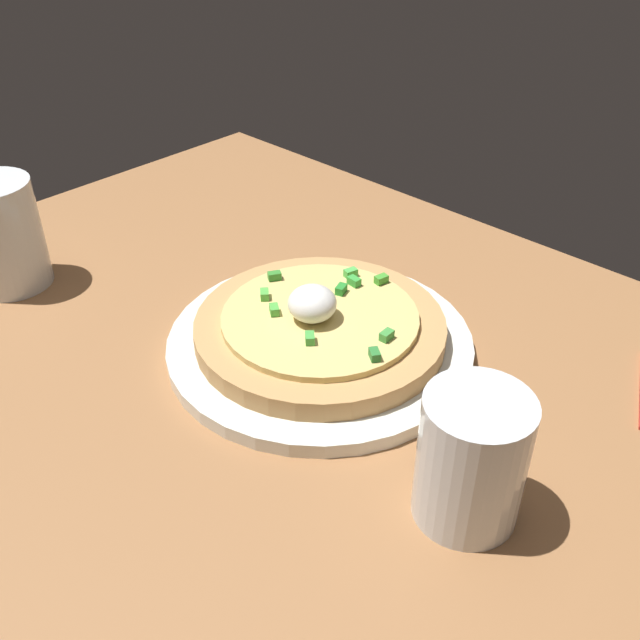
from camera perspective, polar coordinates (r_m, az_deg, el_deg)
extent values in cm
cube|color=#98663D|center=(66.90, 0.12, -5.50)|extent=(104.51, 71.66, 3.34)
cylinder|color=white|center=(68.51, 0.00, -1.85)|extent=(28.89, 28.89, 1.39)
cylinder|color=tan|center=(67.52, 0.00, -0.70)|extent=(23.54, 23.54, 1.98)
cylinder|color=#E1C372|center=(66.76, 0.00, 0.21)|extent=(18.40, 18.40, 0.64)
ellipsoid|color=white|center=(65.22, -0.61, 1.32)|extent=(4.48, 4.48, 3.22)
cube|color=#288D30|center=(69.49, 1.68, 2.45)|extent=(1.18, 1.47, 0.80)
cube|color=green|center=(71.26, 4.88, 3.23)|extent=(1.04, 1.41, 0.80)
cube|color=green|center=(62.89, -0.81, -1.45)|extent=(1.49, 1.45, 0.80)
cube|color=#4DB94C|center=(72.12, 2.44, 3.75)|extent=(1.10, 1.44, 0.80)
cube|color=green|center=(63.50, 5.30, -1.22)|extent=(0.87, 1.32, 0.80)
cube|color=green|center=(70.78, 2.71, 3.08)|extent=(1.35, 0.92, 0.80)
cube|color=#4EBA4B|center=(67.91, -0.19, 1.61)|extent=(1.40, 1.51, 0.80)
cube|color=green|center=(66.63, -3.66, 0.81)|extent=(1.51, 1.39, 0.80)
cube|color=#51B744|center=(68.89, -4.41, 2.03)|extent=(1.49, 1.45, 0.80)
cube|color=#2E7F35|center=(61.21, 4.34, -2.74)|extent=(1.51, 1.39, 0.80)
cube|color=#368B30|center=(71.70, -3.62, 3.51)|extent=(1.34, 1.51, 0.80)
cylinder|color=silver|center=(51.96, 11.91, -10.73)|extent=(7.71, 7.71, 10.38)
cylinder|color=orange|center=(52.89, 11.74, -11.73)|extent=(6.78, 6.78, 6.95)
cylinder|color=silver|center=(83.01, -23.93, 6.19)|extent=(8.37, 8.37, 11.73)
cylinder|color=#C7742E|center=(83.46, -23.77, 5.58)|extent=(7.36, 7.36, 8.89)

